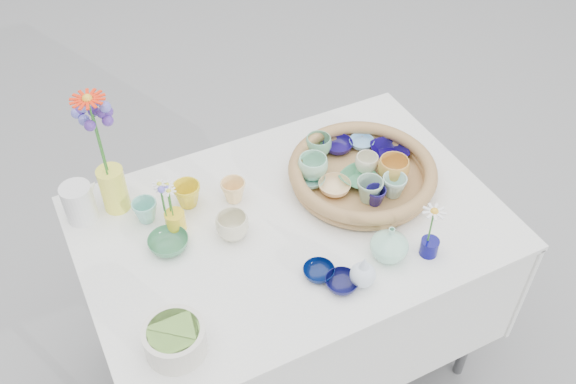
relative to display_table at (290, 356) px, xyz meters
name	(u,v)px	position (x,y,z in m)	size (l,w,h in m)	color
ground	(290,356)	(0.00, 0.00, 0.00)	(80.00, 80.00, 0.00)	gray
display_table	(290,356)	(0.00, 0.00, 0.00)	(1.26, 0.86, 0.77)	white
wicker_tray	(362,174)	(0.28, 0.05, 0.80)	(0.47, 0.47, 0.08)	olive
tray_ceramic_0	(338,146)	(0.28, 0.21, 0.80)	(0.10, 0.10, 0.03)	#150C57
tray_ceramic_1	(389,151)	(0.42, 0.11, 0.80)	(0.12, 0.12, 0.03)	#0A033C
tray_ceramic_2	(393,170)	(0.37, 0.00, 0.82)	(0.10, 0.10, 0.08)	gold
tray_ceramic_3	(358,178)	(0.26, 0.04, 0.80)	(0.11, 0.11, 0.03)	#3F855B
tray_ceramic_4	(369,190)	(0.25, -0.04, 0.82)	(0.08, 0.08, 0.08)	#89B194
tray_ceramic_5	(311,180)	(0.12, 0.10, 0.80)	(0.09, 0.09, 0.03)	#77B5AA
tray_ceramic_6	(313,167)	(0.14, 0.13, 0.82)	(0.10, 0.10, 0.08)	#9CDDBB
tray_ceramic_7	(367,164)	(0.31, 0.08, 0.81)	(0.08, 0.08, 0.06)	#F5EBCC
tray_ceramic_8	(362,143)	(0.36, 0.19, 0.80)	(0.08, 0.08, 0.03)	#77AEDD
tray_ceramic_9	(375,196)	(0.26, -0.06, 0.81)	(0.06, 0.06, 0.06)	#181258
tray_ceramic_10	(335,187)	(0.17, 0.04, 0.80)	(0.10, 0.10, 0.03)	#EFC389
tray_ceramic_11	(394,186)	(0.33, -0.06, 0.82)	(0.08, 0.08, 0.07)	#A6D5C5
tray_ceramic_12	(318,146)	(0.21, 0.22, 0.82)	(0.09, 0.09, 0.07)	#67A983
loose_ceramic_0	(187,195)	(-0.25, 0.21, 0.81)	(0.09, 0.09, 0.08)	yellow
loose_ceramic_1	(233,191)	(-0.12, 0.16, 0.80)	(0.08, 0.08, 0.07)	#FACD84
loose_ceramic_2	(168,243)	(-0.37, 0.06, 0.78)	(0.12, 0.12, 0.04)	#3B7A51
loose_ceramic_3	(232,226)	(-0.18, 0.03, 0.80)	(0.10, 0.10, 0.08)	beige
loose_ceramic_4	(319,272)	(-0.03, -0.22, 0.78)	(0.09, 0.09, 0.03)	#020F3E
loose_ceramic_5	(145,211)	(-0.39, 0.20, 0.80)	(0.08, 0.08, 0.07)	#81D0BF
loose_ceramic_6	(342,283)	(0.01, -0.28, 0.78)	(0.09, 0.09, 0.03)	#0A0A3B
fluted_bowl	(175,340)	(-0.46, -0.27, 0.81)	(0.16, 0.16, 0.08)	beige
bud_vase_paleblue	(363,270)	(0.07, -0.30, 0.82)	(0.07, 0.07, 0.11)	silver
bud_vase_seafoam	(390,243)	(0.19, -0.25, 0.82)	(0.11, 0.11, 0.11)	#A3E5C4
bud_vase_cobalt	(429,247)	(0.30, -0.29, 0.79)	(0.05, 0.05, 0.05)	#07065B
single_daisy	(431,226)	(0.29, -0.29, 0.88)	(0.08, 0.08, 0.14)	white
tall_vase_yellow	(114,189)	(-0.45, 0.30, 0.84)	(0.08, 0.08, 0.15)	#F5F047
gerbera	(98,139)	(-0.46, 0.28, 1.05)	(0.11, 0.11, 0.29)	#FF2C0D
hydrangea	(101,143)	(-0.46, 0.30, 1.02)	(0.08, 0.08, 0.28)	#512E99
white_pitcher	(79,203)	(-0.56, 0.30, 0.83)	(0.13, 0.09, 0.13)	white
daisy_cup	(175,221)	(-0.32, 0.13, 0.80)	(0.06, 0.06, 0.07)	yellow
daisy_posy	(168,197)	(-0.33, 0.14, 0.89)	(0.07, 0.07, 0.13)	white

